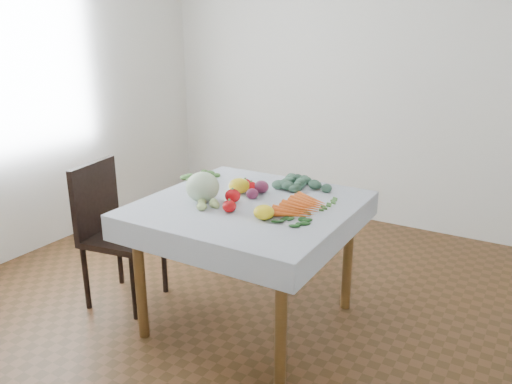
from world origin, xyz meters
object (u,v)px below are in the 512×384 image
Objects in this scene: table at (249,219)px; carrot_bunch at (301,206)px; chair at (111,224)px; cabbage at (203,187)px; heirloom_back at (239,186)px.

table is 2.49× the size of carrot_bunch.
chair is at bearing -168.14° from carrot_bunch.
cabbage is 0.56m from carrot_bunch.
chair is 2.24× the size of carrot_bunch.
chair is 1.24m from carrot_bunch.
table is at bearing -171.38° from carrot_bunch.
cabbage is at bearing -112.69° from heirloom_back.
carrot_bunch is at bearing 16.77° from cabbage.
table is 1.11× the size of chair.
heirloom_back reaches higher than table.
chair is at bearing -157.07° from heirloom_back.
cabbage is at bearing -163.23° from carrot_bunch.
heirloom_back is (0.10, 0.23, -0.04)m from cabbage.
chair is 4.83× the size of cabbage.
carrot_bunch is (0.44, -0.07, -0.03)m from heirloom_back.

